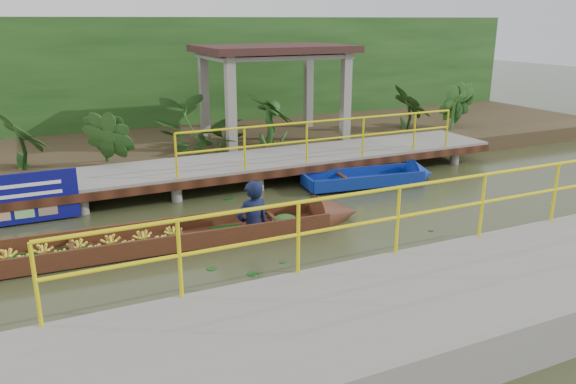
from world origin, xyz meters
name	(u,v)px	position (x,y,z in m)	size (l,w,h in m)	color
ground	(265,234)	(0.00, 0.00, 0.00)	(80.00, 80.00, 0.00)	#283018
land_strip	(169,146)	(0.00, 7.50, 0.23)	(30.00, 8.00, 0.45)	#352D1A
far_dock	(210,168)	(0.02, 3.43, 0.48)	(16.00, 2.06, 1.66)	gray
near_dock	(458,305)	(1.00, -4.20, 0.30)	(18.00, 2.40, 1.73)	gray
pavilion	(273,58)	(3.00, 6.30, 2.82)	(4.40, 3.00, 3.00)	gray
foliage_backdrop	(147,79)	(0.00, 10.00, 2.00)	(30.00, 0.80, 4.00)	#194014
vendor_boat	(153,231)	(-2.06, 0.26, 0.31)	(9.26, 1.35, 2.31)	#38180F
moored_blue_boat	(393,177)	(4.26, 1.84, 0.15)	(3.51, 1.28, 0.82)	navy
tropical_plants	(264,118)	(2.25, 5.30, 1.25)	(14.29, 1.29, 1.61)	#194014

